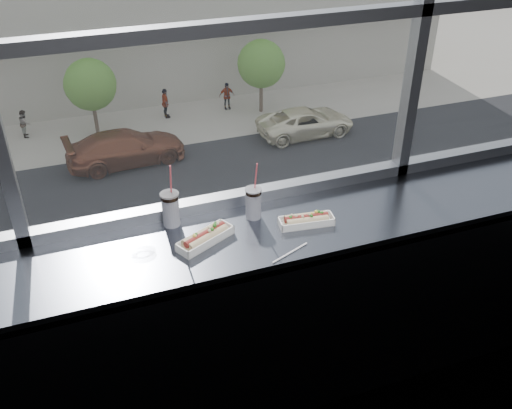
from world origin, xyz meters
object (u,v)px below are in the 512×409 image
object	(u,v)px
wrapper	(143,252)
tree_center	(90,85)
car_near_c	(85,242)
car_near_d	(281,205)
pedestrian_b	(24,121)
soda_cup_left	(171,207)
car_near_e	(432,176)
pedestrian_d	(227,93)
soda_cup_right	(253,201)
loose_straw	(290,253)
car_far_b	(125,142)
tree_right	(261,64)
hotdog_tray_left	(205,237)
car_far_c	(306,118)
hotdog_tray_right	(306,220)
pedestrian_c	(165,101)

from	to	relation	value
wrapper	tree_center	distance (m)	29.76
car_near_c	tree_center	world-z (taller)	tree_center
car_near_d	pedestrian_b	bearing A→B (deg)	29.78
soda_cup_left	car_near_e	xyz separation A→B (m)	(14.82, 16.08, -11.11)
wrapper	car_near_c	distance (m)	19.59
soda_cup_left	pedestrian_d	bearing A→B (deg)	72.46
soda_cup_right	car_near_c	size ratio (longest dim) A/B	0.05
loose_straw	wrapper	world-z (taller)	wrapper
car_far_b	tree_right	size ratio (longest dim) A/B	1.56
car_near_e	pedestrian_b	size ratio (longest dim) A/B	3.38
soda_cup_right	loose_straw	distance (m)	0.35
hotdog_tray_left	car_far_c	xyz separation A→B (m)	(12.06, 24.28, -11.07)
hotdog_tray_right	pedestrian_c	xyz separation A→B (m)	(4.81, 29.34, -11.02)
loose_straw	car_near_d	xyz separation A→B (m)	(6.96, 16.50, -11.00)
hotdog_tray_left	car_near_d	world-z (taller)	hotdog_tray_left
wrapper	car_far_c	size ratio (longest dim) A/B	0.02
hotdog_tray_left	tree_right	distance (m)	31.67
car_near_e	hotdog_tray_right	bearing A→B (deg)	146.27
pedestrian_d	tree_center	xyz separation A→B (m)	(-7.91, -1.07, 1.92)
hotdog_tray_right	pedestrian_d	world-z (taller)	hotdog_tray_right
car_far_b	car_far_c	xyz separation A→B (m)	(9.87, 0.00, -0.14)
wrapper	car_far_b	distance (m)	26.73
car_far_c	pedestrian_d	world-z (taller)	car_far_c
car_far_c	pedestrian_c	xyz separation A→B (m)	(-6.75, 5.03, 0.05)
loose_straw	car_near_c	world-z (taller)	loose_straw
soda_cup_right	wrapper	bearing A→B (deg)	-168.21
car_far_b	car_near_c	size ratio (longest dim) A/B	1.00
loose_straw	hotdog_tray_left	bearing A→B (deg)	125.11
hotdog_tray_right	pedestrian_b	world-z (taller)	hotdog_tray_right
car_far_c	car_near_e	bearing A→B (deg)	-162.98
hotdog_tray_right	car_far_c	xyz separation A→B (m)	(11.56, 24.31, -11.07)
car_near_c	car_near_e	size ratio (longest dim) A/B	1.11
hotdog_tray_right	pedestrian_d	distance (m)	32.55
soda_cup_left	tree_center	distance (m)	29.59
car_near_e	soda_cup_right	bearing A→B (deg)	145.58
wrapper	pedestrian_d	distance (m)	32.74
car_far_c	pedestrian_c	distance (m)	8.42
pedestrian_d	pedestrian_c	size ratio (longest dim) A/B	0.93
wrapper	car_near_c	xyz separation A→B (m)	(-0.27, 16.27, -10.91)
hotdog_tray_right	soda_cup_right	distance (m)	0.27
soda_cup_right	pedestrian_b	size ratio (longest dim) A/B	0.17
car_far_b	car_near_e	world-z (taller)	car_far_b
hotdog_tray_right	pedestrian_c	bearing A→B (deg)	88.05
hotdog_tray_right	car_near_e	world-z (taller)	hotdog_tray_right
soda_cup_left	car_far_b	xyz separation A→B (m)	(2.30, 24.08, -11.00)
soda_cup_right	tree_center	world-z (taller)	soda_cup_right
hotdog_tray_right	tree_center	distance (m)	29.76
hotdog_tray_right	car_near_c	xyz separation A→B (m)	(-1.07, 16.31, -10.92)
wrapper	car_near_d	world-z (taller)	wrapper
wrapper	car_near_c	bearing A→B (deg)	90.97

